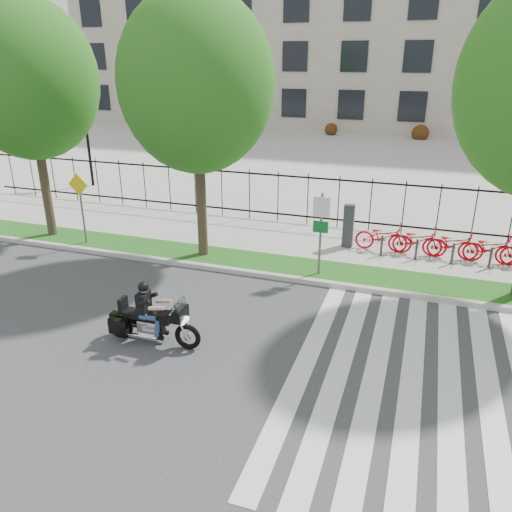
% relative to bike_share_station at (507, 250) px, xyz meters
% --- Properties ---
extents(ground, '(120.00, 120.00, 0.00)m').
position_rel_bike_share_station_xyz_m(ground, '(-6.90, -7.20, -0.65)').
color(ground, '#37373A').
rests_on(ground, ground).
extents(curb, '(60.00, 0.20, 0.15)m').
position_rel_bike_share_station_xyz_m(curb, '(-6.90, -3.10, -0.57)').
color(curb, '#AEACA4').
rests_on(curb, ground).
extents(grass_verge, '(60.00, 1.50, 0.15)m').
position_rel_bike_share_station_xyz_m(grass_verge, '(-6.90, -2.25, -0.57)').
color(grass_verge, '#194912').
rests_on(grass_verge, ground).
extents(sidewalk, '(60.00, 3.50, 0.15)m').
position_rel_bike_share_station_xyz_m(sidewalk, '(-6.90, 0.25, -0.57)').
color(sidewalk, '#A2A098').
rests_on(sidewalk, ground).
extents(plaza, '(80.00, 34.00, 0.10)m').
position_rel_bike_share_station_xyz_m(plaza, '(-6.90, 17.80, -0.60)').
color(plaza, '#A2A098').
rests_on(plaza, ground).
extents(crosswalk_stripes, '(5.70, 8.00, 0.01)m').
position_rel_bike_share_station_xyz_m(crosswalk_stripes, '(-2.08, -7.20, -0.64)').
color(crosswalk_stripes, silver).
rests_on(crosswalk_stripes, ground).
extents(iron_fence, '(30.00, 0.06, 2.00)m').
position_rel_bike_share_station_xyz_m(iron_fence, '(-6.90, 2.00, 0.50)').
color(iron_fence, black).
rests_on(iron_fence, sidewalk).
extents(office_building, '(60.00, 21.90, 20.15)m').
position_rel_bike_share_station_xyz_m(office_building, '(-6.90, 37.72, 9.32)').
color(office_building, '#9E937F').
rests_on(office_building, ground).
extents(lamp_post_left, '(1.06, 0.70, 4.25)m').
position_rel_bike_share_station_xyz_m(lamp_post_left, '(-18.90, 4.80, 2.56)').
color(lamp_post_left, black).
rests_on(lamp_post_left, ground).
extents(street_tree_0, '(4.61, 4.61, 8.08)m').
position_rel_bike_share_station_xyz_m(street_tree_0, '(-15.57, -2.25, 4.92)').
color(street_tree_0, '#34251C').
rests_on(street_tree_0, grass_verge).
extents(street_tree_1, '(4.66, 4.66, 8.10)m').
position_rel_bike_share_station_xyz_m(street_tree_1, '(-9.42, -2.25, 4.91)').
color(street_tree_1, '#34251C').
rests_on(street_tree_1, grass_verge).
extents(bike_share_station, '(10.01, 0.87, 1.50)m').
position_rel_bike_share_station_xyz_m(bike_share_station, '(0.00, 0.00, 0.00)').
color(bike_share_station, '#2D2D33').
rests_on(bike_share_station, sidewalk).
extents(sign_pole_regulatory, '(0.50, 0.09, 2.50)m').
position_rel_bike_share_station_xyz_m(sign_pole_regulatory, '(-5.42, -2.62, 1.09)').
color(sign_pole_regulatory, '#59595B').
rests_on(sign_pole_regulatory, grass_verge).
extents(sign_pole_warning, '(0.78, 0.09, 2.49)m').
position_rel_bike_share_station_xyz_m(sign_pole_warning, '(-13.82, -2.62, 1.10)').
color(sign_pole_warning, '#59595B').
rests_on(sign_pole_warning, grass_verge).
extents(motorcycle_rider, '(2.42, 0.72, 1.87)m').
position_rel_bike_share_station_xyz_m(motorcycle_rider, '(-8.31, -7.52, -0.02)').
color(motorcycle_rider, black).
rests_on(motorcycle_rider, ground).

